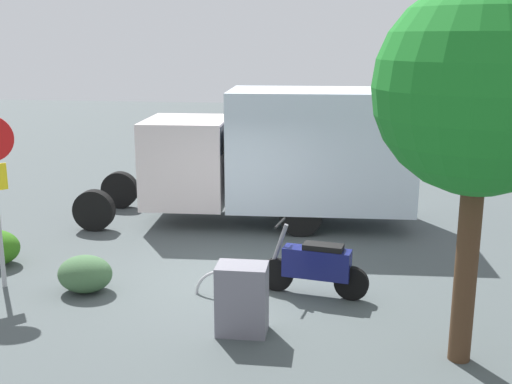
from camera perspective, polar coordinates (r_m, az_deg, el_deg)
ground_plane at (r=11.19m, az=-2.36°, el=-7.78°), size 60.00×60.00×0.00m
box_truck_near at (r=14.05m, az=2.11°, el=3.69°), size 7.47×2.56×3.01m
motorcycle at (r=10.33m, az=5.44°, el=-6.62°), size 1.80×0.64×1.20m
street_tree at (r=8.00m, az=19.75°, el=8.67°), size 2.58×2.58×4.83m
utility_cabinet at (r=9.04m, az=-1.27°, el=-9.67°), size 0.72×0.50×1.02m
bike_rack_hoop at (r=10.50m, az=-3.23°, el=-9.28°), size 0.85×0.06×0.85m
shrub_near_sign at (r=10.88m, az=-15.24°, el=-7.18°), size 0.91×0.74×0.62m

